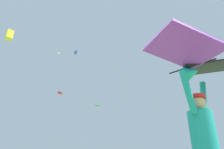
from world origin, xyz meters
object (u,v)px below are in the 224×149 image
object	(u,v)px
held_stunt_kite	(196,62)
distant_kite_blue_high_left	(76,52)
kite_flyer_person	(205,144)
distant_kite_yellow_far_center	(10,35)
distant_kite_white_mid_left	(59,53)
distant_kite_green_mid_right	(97,105)
distant_kite_red_low_left	(60,93)

from	to	relation	value
held_stunt_kite	distant_kite_blue_high_left	distance (m)	38.00
kite_flyer_person	distant_kite_yellow_far_center	distance (m)	30.01
distant_kite_blue_high_left	distant_kite_white_mid_left	size ratio (longest dim) A/B	1.27
distant_kite_green_mid_right	distant_kite_white_mid_left	xyz separation A→B (m)	(-4.30, 6.67, 10.10)
distant_kite_blue_high_left	distant_kite_red_low_left	world-z (taller)	distant_kite_blue_high_left
distant_kite_green_mid_right	distant_kite_yellow_far_center	size ratio (longest dim) A/B	0.74
distant_kite_red_low_left	distant_kite_green_mid_right	bearing A→B (deg)	-62.89
held_stunt_kite	distant_kite_green_mid_right	world-z (taller)	distant_kite_green_mid_right
distant_kite_green_mid_right	distant_kite_blue_high_left	world-z (taller)	distant_kite_blue_high_left
distant_kite_green_mid_right	distant_kite_yellow_far_center	bearing A→B (deg)	162.42
kite_flyer_person	held_stunt_kite	bearing A→B (deg)	-76.79
held_stunt_kite	distant_kite_red_low_left	world-z (taller)	distant_kite_red_low_left
distant_kite_yellow_far_center	distant_kite_white_mid_left	size ratio (longest dim) A/B	2.30
distant_kite_green_mid_right	distant_kite_yellow_far_center	distance (m)	15.68
distant_kite_red_low_left	distant_kite_yellow_far_center	bearing A→B (deg)	-162.91
distant_kite_green_mid_right	distant_kite_blue_high_left	xyz separation A→B (m)	(0.00, 10.10, 13.21)
held_stunt_kite	distant_kite_green_mid_right	distance (m)	24.24
held_stunt_kite	distant_kite_white_mid_left	distance (m)	32.68
kite_flyer_person	distant_kite_white_mid_left	world-z (taller)	distant_kite_white_mid_left
kite_flyer_person	distant_kite_green_mid_right	size ratio (longest dim) A/B	1.85
kite_flyer_person	distant_kite_red_low_left	distance (m)	30.32
kite_flyer_person	distant_kite_blue_high_left	world-z (taller)	distant_kite_blue_high_left
distant_kite_green_mid_right	distant_kite_blue_high_left	size ratio (longest dim) A/B	1.33
distant_kite_blue_high_left	distant_kite_white_mid_left	distance (m)	6.32
distant_kite_green_mid_right	kite_flyer_person	bearing A→B (deg)	-113.94
held_stunt_kite	distant_kite_red_low_left	bearing A→B (deg)	77.58
distant_kite_green_mid_right	distant_kite_blue_high_left	bearing A→B (deg)	89.98
distant_kite_green_mid_right	distant_kite_white_mid_left	bearing A→B (deg)	122.80
distant_kite_green_mid_right	distant_kite_red_low_left	size ratio (longest dim) A/B	1.08
distant_kite_yellow_far_center	distant_kite_red_low_left	xyz separation A→B (m)	(8.76, 2.69, -6.15)
distant_kite_blue_high_left	distant_kite_red_low_left	bearing A→B (deg)	-133.13
distant_kite_white_mid_left	held_stunt_kite	bearing A→B (deg)	-100.50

